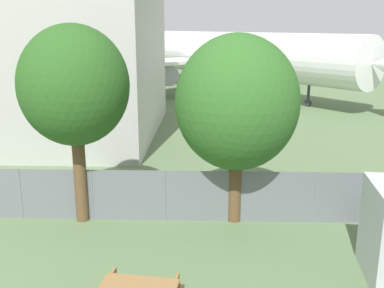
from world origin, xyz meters
The scene contains 4 objects.
perimeter_fence centered at (0.00, 9.79, 0.92)m, with size 56.07×0.07×1.84m.
airplane centered at (0.64, 41.27, 3.88)m, with size 29.38×33.60×12.40m.
tree_near_hangar centered at (-5.45, 9.73, 4.72)m, with size 3.62×3.62×6.75m.
tree_left_of_cabin centered at (-0.11, 9.91, 4.17)m, with size 4.11×4.11×6.45m.
Camera 1 is at (-1.09, -4.80, 6.66)m, focal length 42.00 mm.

